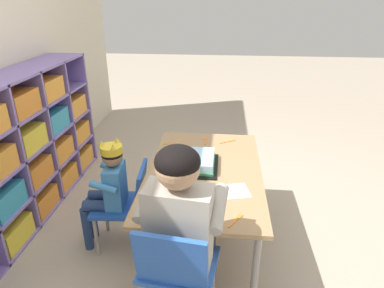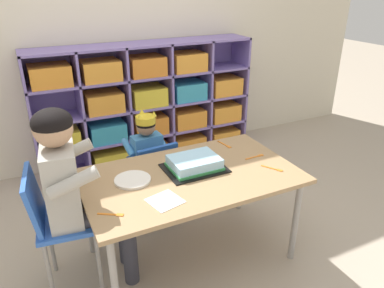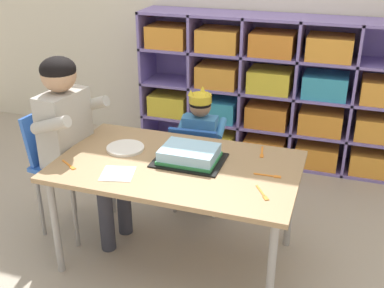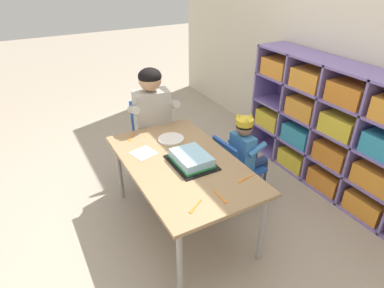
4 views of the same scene
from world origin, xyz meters
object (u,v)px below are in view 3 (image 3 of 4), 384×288
Objects in this scene: adult_helper_seated at (74,129)px; birthday_cake_on_tray at (189,155)px; classroom_chair_blue at (197,160)px; fork_at_table_front_edge at (69,165)px; fork_by_napkin at (262,153)px; classroom_chair_adult_side at (61,158)px; paper_plate_stack at (125,148)px; activity_table at (177,172)px; fork_scattered_mid_table at (269,176)px; child_with_crown at (202,133)px; fork_near_child_seat at (263,194)px.

adult_helper_seated reaches higher than birthday_cake_on_tray.
classroom_chair_blue is 5.17× the size of fork_at_table_front_edge.
fork_by_napkin is at bearing -121.21° from fork_at_table_front_edge.
fork_by_napkin is 1.01m from fork_at_table_front_edge.
paper_plate_stack is at bearing -83.93° from classroom_chair_adult_side.
fork_scattered_mid_table is at bearing 2.66° from activity_table.
fork_at_table_front_edge reaches higher than activity_table.
birthday_cake_on_tray reaches higher than paper_plate_stack.
classroom_chair_blue is at bearing 102.92° from birthday_cake_on_tray.
fork_by_napkin is at bearing -73.84° from classroom_chair_adult_side.
classroom_chair_adult_side is 1.23m from fork_scattered_mid_table.
fork_at_table_front_edge is (0.24, -0.27, 0.12)m from classroom_chair_adult_side.
child_with_crown is at bearing -86.69° from fork_at_table_front_edge.
birthday_cake_on_tray is 0.38m from paper_plate_stack.
fork_scattered_mid_table reaches higher than activity_table.
paper_plate_stack is 1.52× the size of fork_scattered_mid_table.
activity_table is 1.66× the size of classroom_chair_adult_side.
birthday_cake_on_tray is (0.11, -0.47, 0.27)m from classroom_chair_blue.
adult_helper_seated is at bearing 40.67° from child_with_crown.
classroom_chair_adult_side is at bearing 90.37° from fork_by_napkin.
classroom_chair_blue is 0.88m from fork_at_table_front_edge.
fork_scattered_mid_table is at bearing 127.50° from child_with_crown.
fork_at_table_front_edge is at bearing -156.48° from birthday_cake_on_tray.
child_with_crown is 5.95× the size of fork_scattered_mid_table.
activity_table is at bearing -134.17° from birthday_cake_on_tray.
child_with_crown reaches higher than fork_scattered_mid_table.
fork_by_napkin is (0.45, -0.36, 0.10)m from child_with_crown.
fork_scattered_mid_table is at bearing -85.71° from classroom_chair_adult_side.
adult_helper_seated is 1.04m from fork_by_napkin.
fork_at_table_front_edge is at bearing 60.22° from fork_near_child_seat.
paper_plate_stack is (-0.27, -0.44, 0.24)m from classroom_chair_blue.
birthday_cake_on_tray is at bearing 113.25° from fork_by_napkin.
classroom_chair_blue is 1.71× the size of birthday_cake_on_tray.
child_with_crown reaches higher than fork_near_child_seat.
fork_near_child_seat is (1.10, -0.22, -0.08)m from adult_helper_seated.
birthday_cake_on_tray is 2.64× the size of fork_by_napkin.
fork_by_napkin and fork_near_child_seat have the same top height.
paper_plate_stack is at bearing 42.02° from fork_near_child_seat.
classroom_chair_blue is at bearing 96.27° from activity_table.
classroom_chair_blue is 2.98× the size of paper_plate_stack.
child_with_crown is 0.75× the size of adult_helper_seated.
birthday_cake_on_tray is 0.40m from fork_by_napkin.
adult_helper_seated reaches higher than activity_table.
classroom_chair_blue is 0.18m from child_with_crown.
birthday_cake_on_tray reaches higher than fork_near_child_seat.
fork_near_child_seat is at bearing 124.11° from classroom_chair_blue.
classroom_chair_blue reaches higher than fork_at_table_front_edge.
paper_plate_stack reaches higher than fork_by_napkin.
activity_table is 0.47m from fork_scattered_mid_table.
activity_table is at bearing 39.71° from fork_near_child_seat.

